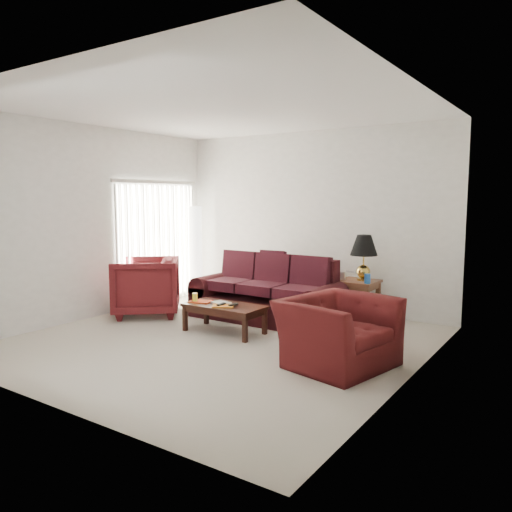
{
  "coord_description": "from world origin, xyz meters",
  "views": [
    {
      "loc": [
        3.97,
        -5.07,
        1.88
      ],
      "look_at": [
        0.0,
        0.85,
        1.05
      ],
      "focal_mm": 35.0,
      "sensor_mm": 36.0,
      "label": 1
    }
  ],
  "objects_px": {
    "armchair_right": "(338,332)",
    "coffee_table": "(224,319)",
    "sofa": "(266,290)",
    "floor_lamp": "(195,251)",
    "armchair_left": "(146,286)",
    "end_table": "(358,300)"
  },
  "relations": [
    {
      "from": "end_table",
      "to": "armchair_left",
      "type": "xyz_separation_m",
      "value": [
        -2.98,
        -1.56,
        0.15
      ]
    },
    {
      "from": "floor_lamp",
      "to": "coffee_table",
      "type": "height_order",
      "value": "floor_lamp"
    },
    {
      "from": "armchair_left",
      "to": "coffee_table",
      "type": "height_order",
      "value": "armchair_left"
    },
    {
      "from": "armchair_left",
      "to": "armchair_right",
      "type": "xyz_separation_m",
      "value": [
        3.6,
        -0.53,
        -0.08
      ]
    },
    {
      "from": "end_table",
      "to": "floor_lamp",
      "type": "bearing_deg",
      "value": 179.98
    },
    {
      "from": "sofa",
      "to": "floor_lamp",
      "type": "xyz_separation_m",
      "value": [
        -2.1,
        0.79,
        0.4
      ]
    },
    {
      "from": "end_table",
      "to": "armchair_right",
      "type": "xyz_separation_m",
      "value": [
        0.62,
        -2.09,
        0.07
      ]
    },
    {
      "from": "armchair_left",
      "to": "coffee_table",
      "type": "xyz_separation_m",
      "value": [
        1.7,
        -0.15,
        -0.27
      ]
    },
    {
      "from": "floor_lamp",
      "to": "armchair_right",
      "type": "xyz_separation_m",
      "value": [
        3.89,
        -2.09,
        -0.49
      ]
    },
    {
      "from": "sofa",
      "to": "end_table",
      "type": "distance_m",
      "value": 1.42
    },
    {
      "from": "armchair_right",
      "to": "coffee_table",
      "type": "xyz_separation_m",
      "value": [
        -1.9,
        0.39,
        -0.18
      ]
    },
    {
      "from": "floor_lamp",
      "to": "armchair_left",
      "type": "xyz_separation_m",
      "value": [
        0.29,
        -1.56,
        -0.41
      ]
    },
    {
      "from": "sofa",
      "to": "coffee_table",
      "type": "xyz_separation_m",
      "value": [
        -0.11,
        -0.91,
        -0.28
      ]
    },
    {
      "from": "end_table",
      "to": "armchair_left",
      "type": "distance_m",
      "value": 3.37
    },
    {
      "from": "end_table",
      "to": "coffee_table",
      "type": "bearing_deg",
      "value": -127.01
    },
    {
      "from": "floor_lamp",
      "to": "armchair_right",
      "type": "height_order",
      "value": "floor_lamp"
    },
    {
      "from": "sofa",
      "to": "floor_lamp",
      "type": "relative_size",
      "value": 1.34
    },
    {
      "from": "sofa",
      "to": "coffee_table",
      "type": "distance_m",
      "value": 0.96
    },
    {
      "from": "end_table",
      "to": "floor_lamp",
      "type": "xyz_separation_m",
      "value": [
        -3.27,
        0.0,
        0.56
      ]
    },
    {
      "from": "sofa",
      "to": "floor_lamp",
      "type": "distance_m",
      "value": 2.27
    },
    {
      "from": "armchair_right",
      "to": "coffee_table",
      "type": "height_order",
      "value": "armchair_right"
    },
    {
      "from": "coffee_table",
      "to": "floor_lamp",
      "type": "bearing_deg",
      "value": 124.15
    }
  ]
}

